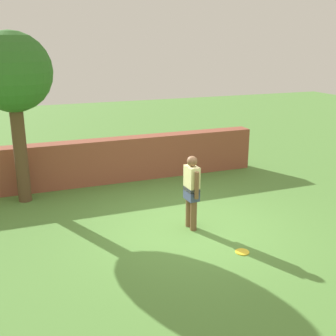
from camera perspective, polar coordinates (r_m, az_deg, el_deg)
The scene contains 5 objects.
ground_plane at distance 9.13m, azimuth 2.82°, elevation -8.29°, with size 40.00×40.00×0.00m, color #568C3D.
brick_wall at distance 11.87m, azimuth -11.20°, elevation 0.68°, with size 10.25×0.50×1.26m, color brown.
tree at distance 10.59m, azimuth -20.54°, elevation 11.81°, with size 1.88×1.88×4.15m.
person at distance 8.82m, azimuth 3.25°, elevation -2.90°, with size 0.24×0.54×1.62m.
frisbee_yellow at distance 8.29m, azimuth 10.12°, elevation -11.24°, with size 0.27×0.27×0.02m, color yellow.
Camera 1 is at (-3.40, -7.53, 3.89)m, focal length 44.55 mm.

